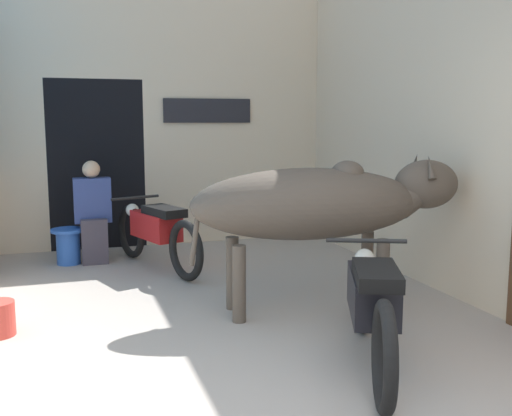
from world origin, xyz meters
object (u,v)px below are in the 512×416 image
motorcycle_near (372,303)px  shopkeeper_seated (93,210)px  cow (323,204)px  plastic_stool (68,245)px  motorcycle_far (156,230)px

motorcycle_near → shopkeeper_seated: bearing=113.7°
shopkeeper_seated → cow: bearing=-54.1°
plastic_stool → cow: bearing=-49.6°
cow → motorcycle_near: bearing=-98.2°
motorcycle_near → plastic_stool: (-1.85, 3.55, -0.21)m
motorcycle_far → motorcycle_near: bearing=-72.8°
motorcycle_near → shopkeeper_seated: 3.91m
motorcycle_far → shopkeeper_seated: 0.84m
cow → motorcycle_far: size_ratio=1.29×
shopkeeper_seated → plastic_stool: size_ratio=2.87×
motorcycle_far → plastic_stool: 1.06m
motorcycle_near → motorcycle_far: bearing=107.2°
cow → shopkeeper_seated: cow is taller
shopkeeper_seated → plastic_stool: bearing=-174.8°
motorcycle_far → plastic_stool: size_ratio=4.54×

